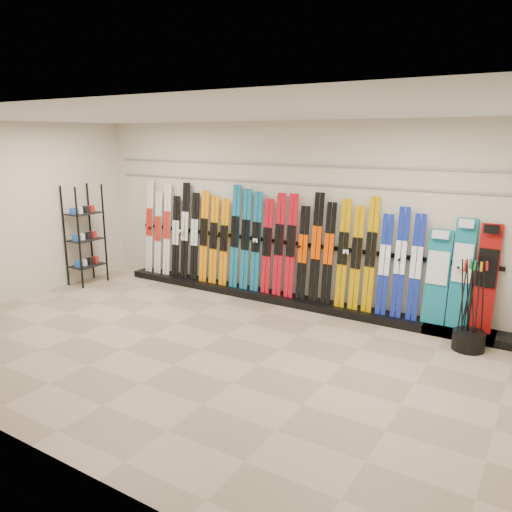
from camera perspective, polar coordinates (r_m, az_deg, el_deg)
The scene contains 12 objects.
floor at distance 6.76m, azimuth -6.32°, elevation -10.55°, with size 8.00×8.00×0.00m, color gray.
back_wall at distance 8.38m, azimuth 4.00°, elevation 4.90°, with size 8.00×8.00×0.00m, color beige.
left_wall at distance 9.30m, azimuth -26.47°, elevation 4.38°, with size 5.00×5.00×0.00m, color beige.
ceiling at distance 6.19m, azimuth -7.06°, elevation 15.74°, with size 8.00×8.00×0.00m, color silver.
ski_rack_base at distance 8.43m, azimuth 4.50°, elevation -5.14°, with size 8.00×0.40×0.12m, color black.
skis at distance 8.54m, azimuth 0.58°, elevation 1.39°, with size 5.37×0.20×1.81m.
snowboards at distance 7.52m, azimuth 22.34°, elevation -2.16°, with size 0.94×0.24×1.54m.
accessory_rack at distance 9.94m, azimuth -18.96°, elevation 2.29°, with size 0.40×0.60×1.88m, color black.
pole_bin at distance 7.24m, azimuth 23.10°, elevation -8.88°, with size 0.42×0.42×0.25m, color black.
ski_poles at distance 7.11m, azimuth 23.24°, elevation -5.13°, with size 0.34×0.32×1.18m.
slatwall_rail_0 at distance 8.30m, azimuth 3.99°, elevation 8.30°, with size 7.60×0.02×0.03m, color gray.
slatwall_rail_1 at distance 8.28m, azimuth 4.03°, elevation 10.37°, with size 7.60×0.02×0.03m, color gray.
Camera 1 is at (3.85, -4.84, 2.75)m, focal length 35.00 mm.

